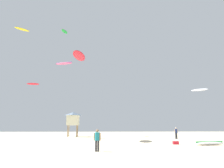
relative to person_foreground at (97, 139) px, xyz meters
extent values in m
plane|color=beige|center=(1.62, -6.24, -0.93)|extent=(120.00, 120.00, 0.00)
cylinder|color=#2D2D33|center=(-0.09, 0.03, -0.54)|extent=(0.15, 0.15, 0.79)
cylinder|color=#2D2D33|center=(0.09, -0.03, -0.54)|extent=(0.15, 0.15, 0.79)
cylinder|color=teal|center=(0.00, 0.00, 0.15)|extent=(0.36, 0.36, 0.59)
cylinder|color=#936B4C|center=(-0.20, 0.06, 0.13)|extent=(0.11, 0.11, 0.54)
cylinder|color=#936B4C|center=(0.20, -0.06, 0.13)|extent=(0.11, 0.11, 0.54)
sphere|color=#936B4C|center=(0.00, 0.00, 0.56)|extent=(0.21, 0.21, 0.21)
cylinder|color=#2D2D33|center=(10.90, 15.30, -0.54)|extent=(0.15, 0.15, 0.80)
cylinder|color=#2D2D33|center=(11.08, 15.35, -0.54)|extent=(0.15, 0.15, 0.80)
cylinder|color=navy|center=(10.99, 15.33, 0.16)|extent=(0.36, 0.36, 0.60)
cylinder|color=beige|center=(10.78, 15.27, 0.14)|extent=(0.11, 0.11, 0.55)
cylinder|color=beige|center=(11.19, 15.39, 0.14)|extent=(0.11, 0.11, 0.55)
sphere|color=beige|center=(10.99, 15.33, 0.57)|extent=(0.22, 0.22, 0.22)
ellipsoid|color=white|center=(10.84, 5.05, -0.76)|extent=(3.16, 1.26, 0.33)
cylinder|color=green|center=(10.84, 5.05, -0.63)|extent=(2.82, 0.50, 0.14)
cylinder|color=#8C704C|center=(-3.69, 23.51, 0.02)|extent=(0.14, 0.14, 1.90)
cylinder|color=#8C704C|center=(-3.69, 22.01, 0.02)|extent=(0.14, 0.14, 1.90)
cylinder|color=#8C704C|center=(-5.19, 23.51, 0.02)|extent=(0.14, 0.14, 1.90)
cylinder|color=#8C704C|center=(-5.19, 22.01, 0.02)|extent=(0.14, 0.14, 1.90)
cube|color=beige|center=(-4.44, 22.76, 1.82)|extent=(2.00, 2.00, 1.70)
pyramid|color=slate|center=(-4.44, 22.76, 2.94)|extent=(2.30, 2.30, 0.55)
cube|color=red|center=(7.85, 6.09, -0.77)|extent=(0.56, 0.36, 0.32)
ellipsoid|color=green|center=(-7.38, 28.26, 20.28)|extent=(1.42, 2.35, 0.54)
cylinder|color=red|center=(-7.38, 28.26, 20.38)|extent=(0.84, 1.98, 0.10)
ellipsoid|color=white|center=(23.44, 34.68, 9.17)|extent=(3.73, 3.39, 0.83)
ellipsoid|color=red|center=(-14.00, 31.04, 9.58)|extent=(2.72, 1.23, 0.50)
ellipsoid|color=red|center=(-2.76, 13.32, 10.42)|extent=(2.16, 4.66, 0.94)
ellipsoid|color=yellow|center=(-13.39, 20.60, 17.28)|extent=(2.43, 2.27, 0.28)
ellipsoid|color=#E5598C|center=(-8.11, 33.45, 14.78)|extent=(4.26, 2.41, 0.43)
cylinder|color=purple|center=(-8.11, 33.45, 14.97)|extent=(3.64, 1.38, 0.18)
camera|label=1|loc=(0.19, -17.46, 0.95)|focal=36.92mm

